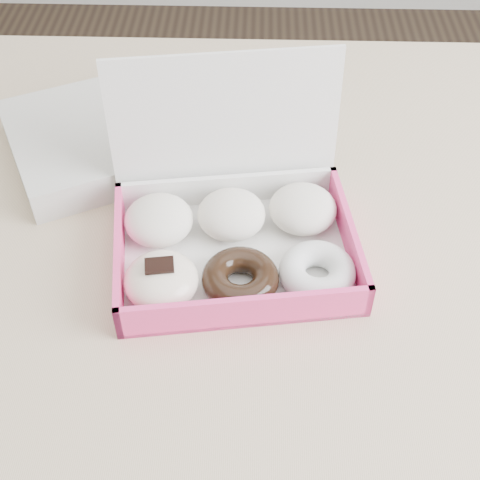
{
  "coord_description": "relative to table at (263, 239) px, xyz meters",
  "views": [
    {
      "loc": [
        -0.01,
        -0.64,
        1.34
      ],
      "look_at": [
        -0.03,
        -0.13,
        0.81
      ],
      "focal_mm": 50.0,
      "sensor_mm": 36.0,
      "label": 1
    }
  ],
  "objects": [
    {
      "name": "ground",
      "position": [
        0.0,
        0.0,
        -0.67
      ],
      "size": [
        4.0,
        4.0,
        0.0
      ],
      "primitive_type": "plane",
      "color": "black",
      "rests_on": "ground"
    },
    {
      "name": "table",
      "position": [
        0.0,
        0.0,
        0.0
      ],
      "size": [
        1.2,
        0.8,
        0.75
      ],
      "color": "tan",
      "rests_on": "ground"
    },
    {
      "name": "donut_box",
      "position": [
        -0.04,
        -0.09,
        0.11
      ],
      "size": [
        0.3,
        0.26,
        0.2
      ],
      "rotation": [
        0.0,
        0.0,
        0.14
      ],
      "color": "white",
      "rests_on": "table"
    },
    {
      "name": "newspapers",
      "position": [
        -0.21,
        0.1,
        0.1
      ],
      "size": [
        0.35,
        0.32,
        0.04
      ],
      "primitive_type": "cube",
      "rotation": [
        0.0,
        0.0,
        0.46
      ],
      "color": "silver",
      "rests_on": "table"
    }
  ]
}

